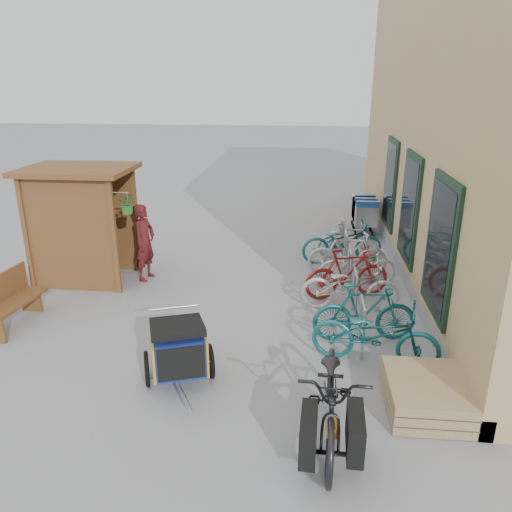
# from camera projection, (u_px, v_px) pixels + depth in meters

# --- Properties ---
(ground) EXTENTS (80.00, 80.00, 0.00)m
(ground) POSITION_uv_depth(u_px,v_px,m) (216.00, 344.00, 8.11)
(ground) COLOR gray
(kiosk) EXTENTS (2.49, 1.65, 2.40)m
(kiosk) POSITION_uv_depth(u_px,v_px,m) (77.00, 209.00, 10.21)
(kiosk) COLOR brown
(kiosk) RESTS_ON ground
(bike_rack) EXTENTS (0.05, 5.35, 0.86)m
(bike_rack) POSITION_uv_depth(u_px,v_px,m) (350.00, 267.00, 9.97)
(bike_rack) COLOR #A5A8AD
(bike_rack) RESTS_ON ground
(pallet_stack) EXTENTS (1.00, 1.20, 0.40)m
(pallet_stack) POSITION_uv_depth(u_px,v_px,m) (426.00, 395.00, 6.45)
(pallet_stack) COLOR tan
(pallet_stack) RESTS_ON ground
(bench) EXTENTS (0.58, 1.50, 0.92)m
(bench) POSITION_uv_depth(u_px,v_px,m) (7.00, 301.00, 8.55)
(bench) COLOR brown
(bench) RESTS_ON ground
(shopping_carts) EXTENTS (0.60, 1.67, 1.08)m
(shopping_carts) POSITION_uv_depth(u_px,v_px,m) (364.00, 210.00, 13.83)
(shopping_carts) COLOR silver
(shopping_carts) RESTS_ON ground
(child_trailer) EXTENTS (1.07, 1.65, 0.96)m
(child_trailer) POSITION_uv_depth(u_px,v_px,m) (178.00, 347.00, 6.96)
(child_trailer) COLOR navy
(child_trailer) RESTS_ON ground
(cargo_bike) EXTENTS (0.86, 2.22, 1.15)m
(cargo_bike) POSITION_uv_depth(u_px,v_px,m) (332.00, 397.00, 5.80)
(cargo_bike) COLOR black
(cargo_bike) RESTS_ON ground
(person_kiosk) EXTENTS (0.53, 0.67, 1.64)m
(person_kiosk) POSITION_uv_depth(u_px,v_px,m) (145.00, 242.00, 10.48)
(person_kiosk) COLOR maroon
(person_kiosk) RESTS_ON ground
(bike_0) EXTENTS (1.98, 1.01, 0.99)m
(bike_0) POSITION_uv_depth(u_px,v_px,m) (375.00, 334.00, 7.38)
(bike_0) COLOR #1A646A
(bike_0) RESTS_ON ground
(bike_1) EXTENTS (1.72, 0.67, 1.01)m
(bike_1) POSITION_uv_depth(u_px,v_px,m) (364.00, 312.00, 8.06)
(bike_1) COLOR #1A646A
(bike_1) RESTS_ON ground
(bike_2) EXTENTS (1.81, 0.65, 0.95)m
(bike_2) POSITION_uv_depth(u_px,v_px,m) (351.00, 286.00, 9.16)
(bike_2) COLOR silver
(bike_2) RESTS_ON ground
(bike_3) EXTENTS (1.77, 0.97, 1.02)m
(bike_3) POSITION_uv_depth(u_px,v_px,m) (347.00, 273.00, 9.65)
(bike_3) COLOR maroon
(bike_3) RESTS_ON ground
(bike_4) EXTENTS (1.67, 0.77, 0.85)m
(bike_4) POSITION_uv_depth(u_px,v_px,m) (357.00, 265.00, 10.31)
(bike_4) COLOR silver
(bike_4) RESTS_ON ground
(bike_5) EXTENTS (1.72, 0.52, 1.03)m
(bike_5) POSITION_uv_depth(u_px,v_px,m) (347.00, 254.00, 10.68)
(bike_5) COLOR silver
(bike_5) RESTS_ON ground
(bike_6) EXTENTS (1.99, 1.05, 0.99)m
(bike_6) POSITION_uv_depth(u_px,v_px,m) (342.00, 242.00, 11.53)
(bike_6) COLOR #1A646A
(bike_6) RESTS_ON ground
(bike_7) EXTENTS (1.50, 0.55, 0.88)m
(bike_7) POSITION_uv_depth(u_px,v_px,m) (349.00, 241.00, 11.81)
(bike_7) COLOR #A4A4A9
(bike_7) RESTS_ON ground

